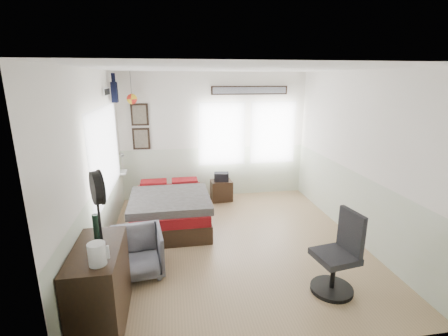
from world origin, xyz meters
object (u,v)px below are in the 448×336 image
(bed, at_px, (170,209))
(nightstand, at_px, (221,190))
(task_chair, at_px, (338,260))
(dresser, at_px, (100,287))
(armchair, at_px, (137,252))

(bed, distance_m, nightstand, 1.49)
(bed, height_order, nightstand, bed)
(nightstand, height_order, task_chair, task_chair)
(bed, relative_size, dresser, 1.87)
(armchair, xyz_separation_m, nightstand, (1.54, 2.53, -0.09))
(armchair, height_order, nightstand, armchair)
(armchair, distance_m, nightstand, 2.96)
(bed, relative_size, task_chair, 1.79)
(dresser, bearing_deg, armchair, 72.13)
(nightstand, bearing_deg, task_chair, -76.90)
(armchair, xyz_separation_m, task_chair, (2.48, -0.78, 0.11))
(dresser, relative_size, nightstand, 2.27)
(bed, distance_m, dresser, 2.53)
(bed, relative_size, nightstand, 4.25)
(bed, distance_m, armchair, 1.58)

